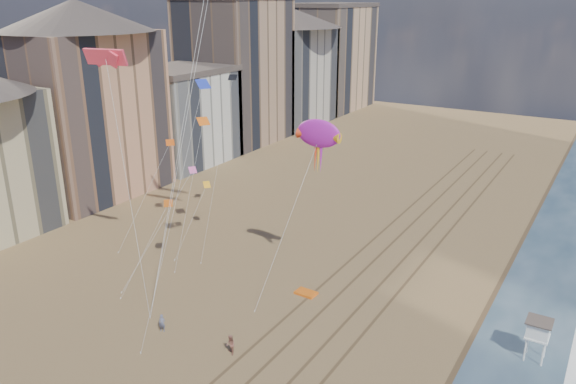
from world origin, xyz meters
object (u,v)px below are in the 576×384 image
object	(u,v)px
grounded_kite	(306,293)
kite_flyer_b	(230,345)
show_kite	(319,134)
kite_flyer_a	(162,323)
lifeguard_stand	(538,330)

from	to	relation	value
grounded_kite	kite_flyer_b	distance (m)	12.19
show_kite	kite_flyer_a	world-z (taller)	show_kite
lifeguard_stand	kite_flyer_b	bearing A→B (deg)	-150.29
lifeguard_stand	grounded_kite	world-z (taller)	lifeguard_stand
lifeguard_stand	show_kite	world-z (taller)	show_kite
kite_flyer_a	kite_flyer_b	xyz separation A→B (m)	(7.37, 0.44, 0.06)
grounded_kite	kite_flyer_b	world-z (taller)	kite_flyer_b
show_kite	kite_flyer_b	size ratio (longest dim) A/B	10.41
show_kite	kite_flyer_a	xyz separation A→B (m)	(-7.80, -14.74, -15.45)
lifeguard_stand	show_kite	xyz separation A→B (m)	(-21.71, 1.66, 13.45)
kite_flyer_b	show_kite	bearing A→B (deg)	127.85
kite_flyer_b	lifeguard_stand	bearing A→B (deg)	69.30
grounded_kite	lifeguard_stand	bearing A→B (deg)	3.89
grounded_kite	kite_flyer_a	distance (m)	14.86
show_kite	kite_flyer_b	distance (m)	21.01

